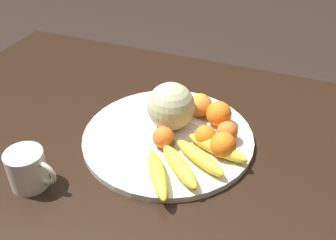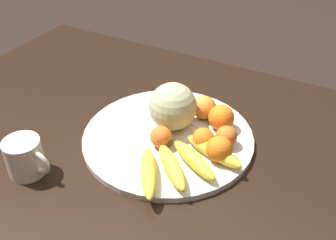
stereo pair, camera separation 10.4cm
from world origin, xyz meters
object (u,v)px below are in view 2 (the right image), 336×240
(melon, at_px, (173,107))
(orange_front_left, at_px, (220,148))
(orange_front_right, at_px, (221,118))
(banana_bunch, at_px, (182,162))
(produce_tag, at_px, (205,128))
(kitchen_table, at_px, (176,172))
(orange_mid_center, at_px, (203,139))
(orange_top_small, at_px, (204,108))
(ceramic_mug, at_px, (25,157))
(fruit_bowl, at_px, (168,137))
(orange_back_left, at_px, (226,136))
(orange_back_right, at_px, (161,137))

(melon, height_order, orange_front_left, melon)
(melon, distance_m, orange_front_left, 0.18)
(orange_front_left, height_order, orange_front_right, orange_front_right)
(banana_bunch, bearing_deg, produce_tag, 132.03)
(kitchen_table, height_order, orange_mid_center, orange_mid_center)
(orange_top_small, distance_m, ceramic_mug, 0.50)
(fruit_bowl, xyz_separation_m, orange_back_left, (-0.15, -0.03, 0.04))
(orange_front_left, height_order, ceramic_mug, ceramic_mug)
(fruit_bowl, bearing_deg, orange_top_small, -112.84)
(orange_front_right, height_order, orange_back_left, orange_front_right)
(kitchen_table, height_order, orange_back_right, orange_back_right)
(banana_bunch, distance_m, orange_front_right, 0.20)
(melon, distance_m, orange_back_right, 0.10)
(banana_bunch, bearing_deg, orange_back_left, 102.45)
(orange_front_right, xyz_separation_m, orange_back_right, (0.11, 0.15, -0.01))
(melon, xyz_separation_m, ceramic_mug, (0.23, 0.32, -0.03))
(fruit_bowl, relative_size, orange_back_left, 8.23)
(orange_front_right, distance_m, orange_back_left, 0.07)
(banana_bunch, xyz_separation_m, orange_back_left, (-0.06, -0.14, 0.01))
(fruit_bowl, xyz_separation_m, melon, (0.01, -0.04, 0.07))
(banana_bunch, distance_m, produce_tag, 0.18)
(orange_mid_center, xyz_separation_m, orange_back_left, (-0.05, -0.04, -0.00))
(orange_back_right, distance_m, ceramic_mug, 0.34)
(kitchen_table, bearing_deg, produce_tag, -108.85)
(kitchen_table, bearing_deg, fruit_bowl, -33.50)
(melon, distance_m, produce_tag, 0.11)
(melon, height_order, ceramic_mug, melon)
(melon, distance_m, ceramic_mug, 0.40)
(banana_bunch, xyz_separation_m, ceramic_mug, (0.34, 0.18, 0.01))
(orange_back_left, distance_m, orange_top_small, 0.14)
(orange_front_right, distance_m, ceramic_mug, 0.52)
(orange_front_left, xyz_separation_m, orange_mid_center, (0.05, -0.02, -0.00))
(orange_front_left, relative_size, produce_tag, 0.74)
(fruit_bowl, distance_m, orange_front_right, 0.16)
(fruit_bowl, bearing_deg, orange_front_left, 171.49)
(fruit_bowl, height_order, orange_back_right, orange_back_right)
(kitchen_table, height_order, orange_front_right, orange_front_right)
(banana_bunch, height_order, orange_top_small, orange_top_small)
(melon, relative_size, produce_tag, 1.47)
(fruit_bowl, distance_m, orange_top_small, 0.14)
(banana_bunch, height_order, orange_mid_center, orange_mid_center)
(orange_front_left, distance_m, orange_top_small, 0.18)
(orange_mid_center, bearing_deg, ceramic_mug, 38.37)
(orange_mid_center, height_order, produce_tag, orange_mid_center)
(banana_bunch, xyz_separation_m, orange_top_small, (0.04, -0.22, 0.01))
(kitchen_table, xyz_separation_m, orange_top_small, (-0.01, -0.15, 0.13))
(kitchen_table, bearing_deg, ceramic_mug, 41.44)
(kitchen_table, bearing_deg, orange_front_right, -120.26)
(orange_front_left, bearing_deg, kitchen_table, 1.75)
(kitchen_table, distance_m, fruit_bowl, 0.10)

